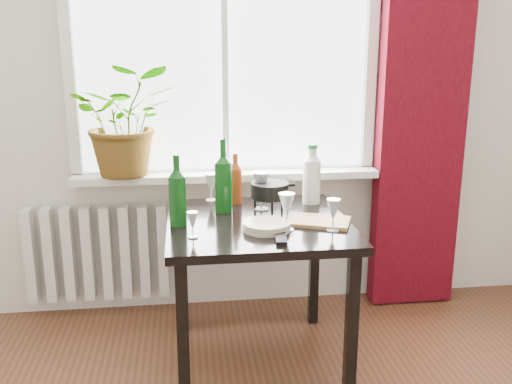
{
  "coord_description": "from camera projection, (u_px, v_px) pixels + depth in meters",
  "views": [
    {
      "loc": [
        -0.23,
        -1.0,
        1.56
      ],
      "look_at": [
        0.09,
        1.55,
        0.88
      ],
      "focal_mm": 40.0,
      "sensor_mm": 36.0,
      "label": 1
    }
  ],
  "objects": [
    {
      "name": "radiator",
      "position": [
        98.0,
        253.0,
        3.28
      ],
      "size": [
        0.8,
        0.1,
        0.55
      ],
      "color": "silver",
      "rests_on": "ground"
    },
    {
      "name": "cutting_board",
      "position": [
        317.0,
        221.0,
        2.66
      ],
      "size": [
        0.35,
        0.29,
        0.02
      ],
      "primitive_type": "cube",
      "rotation": [
        0.0,
        0.0,
        -0.38
      ],
      "color": "#AA834D",
      "rests_on": "table"
    },
    {
      "name": "plate_stack",
      "position": [
        266.0,
        226.0,
        2.55
      ],
      "size": [
        0.26,
        0.26,
        0.04
      ],
      "primitive_type": "cylinder",
      "rotation": [
        0.0,
        0.0,
        -0.19
      ],
      "color": "beige",
      "rests_on": "table"
    },
    {
      "name": "wineglass_back_center",
      "position": [
        261.0,
        190.0,
        2.84
      ],
      "size": [
        0.1,
        0.1,
        0.2
      ],
      "primitive_type": null,
      "rotation": [
        0.0,
        0.0,
        -0.16
      ],
      "color": "#B4BCC2",
      "rests_on": "table"
    },
    {
      "name": "windowsill",
      "position": [
        227.0,
        175.0,
        3.23
      ],
      "size": [
        1.72,
        0.2,
        0.04
      ],
      "color": "silver",
      "rests_on": "ground"
    },
    {
      "name": "wineglass_back_left",
      "position": [
        211.0,
        187.0,
        3.01
      ],
      "size": [
        0.07,
        0.07,
        0.15
      ],
      "primitive_type": null,
      "rotation": [
        0.0,
        0.0,
        -0.12
      ],
      "color": "silver",
      "rests_on": "table"
    },
    {
      "name": "curtain",
      "position": [
        424.0,
        89.0,
        3.22
      ],
      "size": [
        0.5,
        0.12,
        2.56
      ],
      "color": "#3C050D",
      "rests_on": "ground"
    },
    {
      "name": "potted_plant",
      "position": [
        126.0,
        121.0,
        3.07
      ],
      "size": [
        0.58,
        0.51,
        0.6
      ],
      "primitive_type": "imported",
      "rotation": [
        0.0,
        0.0,
        0.08
      ],
      "color": "#1B681E",
      "rests_on": "windowsill"
    },
    {
      "name": "wineglass_far_right",
      "position": [
        333.0,
        215.0,
        2.53
      ],
      "size": [
        0.08,
        0.08,
        0.15
      ],
      "primitive_type": null,
      "rotation": [
        0.0,
        0.0,
        -0.24
      ],
      "color": "silver",
      "rests_on": "table"
    },
    {
      "name": "table",
      "position": [
        258.0,
        239.0,
        2.71
      ],
      "size": [
        0.85,
        0.85,
        0.74
      ],
      "color": "black",
      "rests_on": "ground"
    },
    {
      "name": "fondue_pot",
      "position": [
        270.0,
        197.0,
        2.82
      ],
      "size": [
        0.27,
        0.26,
        0.15
      ],
      "primitive_type": null,
      "rotation": [
        0.0,
        0.0,
        0.42
      ],
      "color": "black",
      "rests_on": "table"
    },
    {
      "name": "bottle_amber",
      "position": [
        235.0,
        178.0,
        2.94
      ],
      "size": [
        0.07,
        0.07,
        0.27
      ],
      "primitive_type": null,
      "rotation": [
        0.0,
        0.0,
        -0.08
      ],
      "color": "maroon",
      "rests_on": "table"
    },
    {
      "name": "wineglass_front_right",
      "position": [
        287.0,
        211.0,
        2.53
      ],
      "size": [
        0.09,
        0.09,
        0.17
      ],
      "primitive_type": null,
      "rotation": [
        0.0,
        0.0,
        -0.24
      ],
      "color": "silver",
      "rests_on": "table"
    },
    {
      "name": "cleaning_bottle",
      "position": [
        312.0,
        173.0,
        2.95
      ],
      "size": [
        0.11,
        0.11,
        0.32
      ],
      "primitive_type": null,
      "rotation": [
        0.0,
        0.0,
        -0.2
      ],
      "color": "white",
      "rests_on": "table"
    },
    {
      "name": "wineglass_front_left",
      "position": [
        193.0,
        225.0,
        2.44
      ],
      "size": [
        0.06,
        0.06,
        0.12
      ],
      "primitive_type": null,
      "rotation": [
        0.0,
        0.0,
        0.4
      ],
      "color": "#B4B9C2",
      "rests_on": "table"
    },
    {
      "name": "wine_bottle_left",
      "position": [
        177.0,
        190.0,
        2.59
      ],
      "size": [
        0.09,
        0.09,
        0.34
      ],
      "primitive_type": null,
      "rotation": [
        0.0,
        0.0,
        0.21
      ],
      "color": "#0B3D0F",
      "rests_on": "table"
    },
    {
      "name": "window",
      "position": [
        224.0,
        34.0,
        3.1
      ],
      "size": [
        1.72,
        0.08,
        1.62
      ],
      "color": "white",
      "rests_on": "ground"
    },
    {
      "name": "wine_bottle_right",
      "position": [
        223.0,
        175.0,
        2.79
      ],
      "size": [
        0.11,
        0.11,
        0.37
      ],
      "primitive_type": null,
      "rotation": [
        0.0,
        0.0,
        0.26
      ],
      "color": "#0C400F",
      "rests_on": "table"
    },
    {
      "name": "tv_remote",
      "position": [
        281.0,
        238.0,
        2.43
      ],
      "size": [
        0.06,
        0.16,
        0.02
      ],
      "primitive_type": "cube",
      "rotation": [
        0.0,
        0.0,
        -0.1
      ],
      "color": "black",
      "rests_on": "table"
    }
  ]
}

